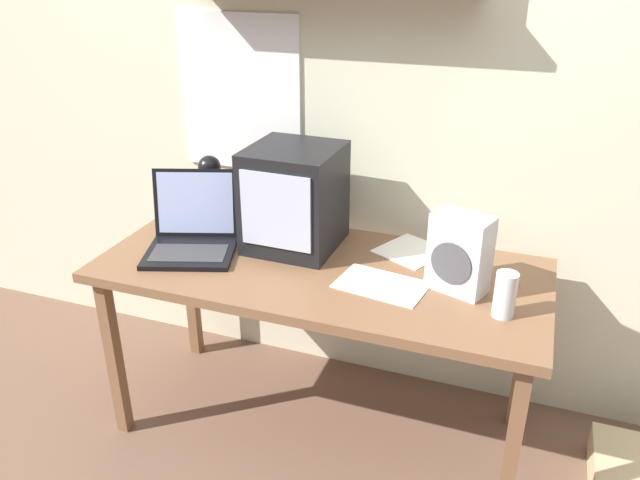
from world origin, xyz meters
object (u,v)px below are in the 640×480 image
space_heater (460,254)px  loose_paper_near_monitor (411,251)px  laptop (193,231)px  crt_monitor (294,198)px  corner_desk (320,282)px  juice_glass (505,297)px  printed_handout (381,285)px  desk_lamp (213,184)px

space_heater → loose_paper_near_monitor: (-0.20, 0.22, -0.13)m
laptop → crt_monitor: bearing=5.1°
corner_desk → loose_paper_near_monitor: size_ratio=5.39×
laptop → loose_paper_near_monitor: size_ratio=1.36×
laptop → space_heater: laptop is taller
corner_desk → juice_glass: size_ratio=10.84×
corner_desk → juice_glass: (0.62, -0.11, 0.13)m
corner_desk → printed_handout: 0.25m
desk_lamp → space_heater: size_ratio=1.14×
juice_glass → loose_paper_near_monitor: 0.49m
desk_lamp → juice_glass: 1.17m
space_heater → printed_handout: size_ratio=0.83×
laptop → desk_lamp: bearing=76.2°
corner_desk → laptop: laptop is taller
loose_paper_near_monitor → juice_glass: bearing=-43.4°
crt_monitor → printed_handout: 0.46m
juice_glass → laptop: bearing=175.2°
laptop → printed_handout: bearing=-21.8°
laptop → juice_glass: 1.11m
laptop → space_heater: (0.96, 0.02, 0.06)m
juice_glass → crt_monitor: bearing=162.4°
corner_desk → crt_monitor: size_ratio=4.16×
juice_glass → loose_paper_near_monitor: bearing=136.6°
desk_lamp → loose_paper_near_monitor: desk_lamp is taller
desk_lamp → corner_desk: bearing=-17.7°
printed_handout → juice_glass: bearing=-7.8°
desk_lamp → juice_glass: desk_lamp is taller
space_heater → laptop: bearing=-159.8°
desk_lamp → juice_glass: bearing=-12.4°
corner_desk → laptop: bearing=-177.9°
laptop → desk_lamp: (-0.02, 0.20, 0.11)m
crt_monitor → laptop: 0.39m
desk_lamp → printed_handout: desk_lamp is taller
corner_desk → loose_paper_near_monitor: (0.27, 0.22, 0.07)m
crt_monitor → desk_lamp: size_ratio=1.27×
loose_paper_near_monitor → laptop: bearing=-162.6°
loose_paper_near_monitor → space_heater: bearing=-48.3°
laptop → desk_lamp: size_ratio=1.33×
juice_glass → loose_paper_near_monitor: (-0.35, 0.33, -0.06)m
laptop → juice_glass: size_ratio=2.74×
laptop → loose_paper_near_monitor: 0.80m
laptop → juice_glass: laptop is taller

